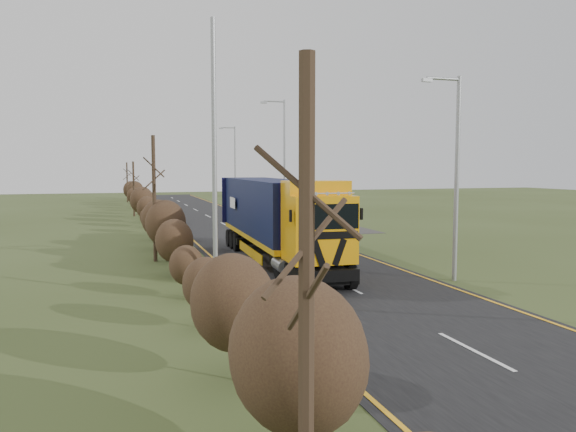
% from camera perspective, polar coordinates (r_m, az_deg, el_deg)
% --- Properties ---
extents(ground, '(160.00, 160.00, 0.00)m').
position_cam_1_polar(ground, '(25.37, 2.25, -5.32)').
color(ground, '#35421C').
rests_on(ground, ground).
extents(road, '(8.00, 120.00, 0.02)m').
position_cam_1_polar(road, '(34.83, -3.31, -2.49)').
color(road, black).
rests_on(road, ground).
extents(layby, '(6.00, 18.00, 0.02)m').
position_cam_1_polar(layby, '(46.20, 1.48, -0.63)').
color(layby, '#2A2825').
rests_on(layby, ground).
extents(lane_markings, '(7.52, 116.00, 0.01)m').
position_cam_1_polar(lane_markings, '(34.53, -3.18, -2.52)').
color(lane_markings, '#EFA516').
rests_on(lane_markings, road).
extents(hedgerow, '(2.24, 102.04, 6.05)m').
position_cam_1_polar(hedgerow, '(31.61, -12.97, -0.44)').
color(hedgerow, '#311D15').
rests_on(hedgerow, ground).
extents(lorry, '(2.86, 14.55, 4.03)m').
position_cam_1_polar(lorry, '(26.62, -1.33, 0.14)').
color(lorry, black).
rests_on(lorry, ground).
extents(car_red_hatchback, '(2.19, 4.10, 1.33)m').
position_cam_1_polar(car_red_hatchback, '(43.96, 0.12, -0.07)').
color(car_red_hatchback, '#AC0816').
rests_on(car_red_hatchback, ground).
extents(car_blue_sedan, '(3.49, 4.20, 1.35)m').
position_cam_1_polar(car_blue_sedan, '(45.16, 1.73, 0.08)').
color(car_blue_sedan, '#0B0A3C').
rests_on(car_blue_sedan, ground).
extents(streetlight_near, '(1.73, 0.18, 8.07)m').
position_cam_1_polar(streetlight_near, '(23.13, 16.60, 4.49)').
color(streetlight_near, gray).
rests_on(streetlight_near, ground).
extents(streetlight_mid, '(2.17, 0.21, 10.25)m').
position_cam_1_polar(streetlight_mid, '(48.34, -0.52, 6.36)').
color(streetlight_mid, gray).
rests_on(streetlight_mid, ground).
extents(streetlight_far, '(1.98, 0.19, 9.31)m').
position_cam_1_polar(streetlight_far, '(67.01, -5.49, 5.48)').
color(streetlight_far, gray).
rests_on(streetlight_far, ground).
extents(left_pole, '(0.16, 0.16, 9.33)m').
position_cam_1_polar(left_pole, '(18.60, -7.49, 5.33)').
color(left_pole, gray).
rests_on(left_pole, ground).
extents(speed_sign, '(0.68, 0.10, 2.47)m').
position_cam_1_polar(speed_sign, '(40.87, 0.58, 1.07)').
color(speed_sign, gray).
rests_on(speed_sign, ground).
extents(warning_board, '(0.80, 0.11, 2.10)m').
position_cam_1_polar(warning_board, '(52.56, -3.53, 1.45)').
color(warning_board, gray).
rests_on(warning_board, ground).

